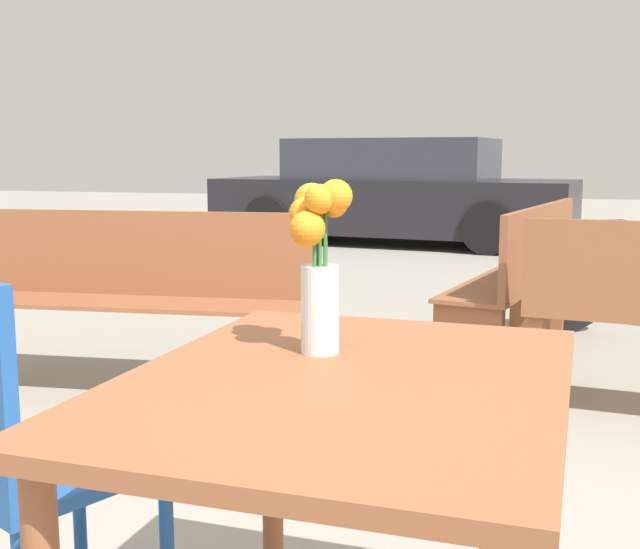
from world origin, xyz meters
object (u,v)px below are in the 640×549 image
bench_far (523,278)px  bicycle (633,280)px  parked_car (392,194)px  cafe_chair (14,449)px  table_front (345,436)px  flower_vase (318,260)px  bench_middle (134,294)px

bench_far → bicycle: size_ratio=1.19×
bench_far → parked_car: 5.91m
cafe_chair → bench_far: bearing=72.9°
bicycle → table_front: bearing=-102.1°
table_front → bicycle: 4.20m
flower_vase → bicycle: 4.12m
parked_car → bench_middle: bearing=-89.8°
bench_far → parked_car: (-1.76, 5.64, 0.16)m
bench_middle → flower_vase: bearing=-53.0°
cafe_chair → parked_car: (-0.83, 8.68, 0.10)m
table_front → cafe_chair: bearing=175.7°
cafe_chair → bench_middle: cafe_chair is taller
table_front → bench_middle: bearing=126.7°
table_front → parked_car: parked_car is taller
bench_far → parked_car: parked_car is taller
bench_far → bicycle: (0.66, 1.01, -0.14)m
parked_car → flower_vase: bearing=-80.4°
flower_vase → cafe_chair: flower_vase is taller
cafe_chair → bench_far: 3.17m
flower_vase → bench_middle: (-1.43, 1.89, -0.45)m
cafe_chair → parked_car: parked_car is taller
bench_middle → parked_car: bearing=90.2°
cafe_chair → bench_far: size_ratio=0.55×
table_front → flower_vase: bearing=122.5°
flower_vase → parked_car: size_ratio=0.07×
cafe_chair → table_front: bearing=-4.3°
table_front → parked_car: bearing=100.0°
flower_vase → bicycle: bearing=76.3°
table_front → cafe_chair: size_ratio=1.12×
cafe_chair → parked_car: 8.72m
cafe_chair → bench_far: (0.93, 3.03, -0.06)m
flower_vase → bench_middle: 2.41m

